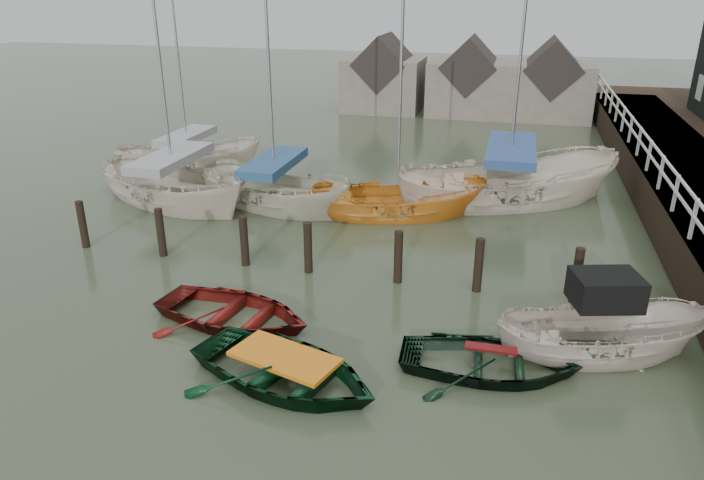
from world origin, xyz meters
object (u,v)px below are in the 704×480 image
(rowboat_red, at_px, (234,322))
(sailboat_c, at_px, (397,213))
(sailboat_d, at_px, (507,199))
(sailboat_b, at_px, (276,203))
(rowboat_green, at_px, (286,382))
(sailboat_a, at_px, (176,200))
(motorboat, at_px, (597,350))
(rowboat_dkgreen, at_px, (489,371))
(sailboat_e, at_px, (189,168))

(rowboat_red, distance_m, sailboat_c, 8.32)
(rowboat_red, distance_m, sailboat_d, 11.82)
(sailboat_b, bearing_deg, rowboat_green, -136.61)
(sailboat_b, bearing_deg, sailboat_a, 121.66)
(sailboat_b, height_order, sailboat_c, sailboat_b)
(motorboat, xyz_separation_m, sailboat_c, (-5.58, 7.37, -0.08))
(rowboat_green, distance_m, sailboat_a, 11.80)
(rowboat_red, xyz_separation_m, rowboat_green, (1.92, -1.89, 0.00))
(rowboat_dkgreen, xyz_separation_m, sailboat_a, (-11.21, 7.80, 0.06))
(rowboat_green, xyz_separation_m, sailboat_d, (3.80, 12.23, 0.06))
(rowboat_green, relative_size, sailboat_e, 0.42)
(rowboat_green, bearing_deg, sailboat_b, 38.89)
(sailboat_e, bearing_deg, rowboat_green, -164.17)
(rowboat_green, distance_m, sailboat_e, 15.84)
(rowboat_green, bearing_deg, sailboat_c, 15.12)
(motorboat, xyz_separation_m, sailboat_b, (-9.84, 7.25, -0.03))
(sailboat_b, bearing_deg, rowboat_dkgreen, -116.12)
(rowboat_red, relative_size, sailboat_d, 0.29)
(rowboat_green, relative_size, sailboat_a, 0.35)
(motorboat, height_order, sailboat_b, sailboat_b)
(motorboat, distance_m, sailboat_d, 9.92)
(sailboat_a, bearing_deg, rowboat_dkgreen, -101.84)
(rowboat_dkgreen, distance_m, sailboat_c, 9.22)
(rowboat_dkgreen, relative_size, motorboat, 0.77)
(rowboat_green, xyz_separation_m, sailboat_a, (-7.44, 9.15, 0.06))
(motorboat, xyz_separation_m, sailboat_a, (-13.33, 6.62, -0.04))
(sailboat_b, xyz_separation_m, sailboat_e, (-5.03, 3.25, -0.00))
(sailboat_e, bearing_deg, sailboat_b, -141.63)
(rowboat_red, distance_m, sailboat_b, 8.16)
(rowboat_green, relative_size, motorboat, 0.86)
(sailboat_e, bearing_deg, motorboat, -143.96)
(motorboat, relative_size, sailboat_e, 0.48)
(sailboat_b, relative_size, sailboat_e, 1.29)
(motorboat, distance_m, sailboat_b, 12.23)
(rowboat_dkgreen, relative_size, sailboat_a, 0.31)
(rowboat_red, bearing_deg, sailboat_c, -6.79)
(motorboat, relative_size, sailboat_b, 0.38)
(sailboat_e, bearing_deg, rowboat_dkgreen, -151.23)
(rowboat_dkgreen, distance_m, motorboat, 2.43)
(sailboat_d, relative_size, sailboat_e, 1.34)
(sailboat_a, xyz_separation_m, sailboat_e, (-1.54, 3.89, 0.00))
(sailboat_c, distance_m, sailboat_e, 9.81)
(sailboat_a, distance_m, sailboat_d, 11.65)
(sailboat_c, relative_size, sailboat_d, 0.79)
(sailboat_a, bearing_deg, rowboat_red, -119.81)
(rowboat_red, bearing_deg, sailboat_e, 41.11)
(sailboat_b, height_order, sailboat_d, sailboat_d)
(sailboat_c, bearing_deg, sailboat_a, 79.32)
(rowboat_dkgreen, height_order, sailboat_a, sailboat_a)
(rowboat_red, height_order, sailboat_b, sailboat_b)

